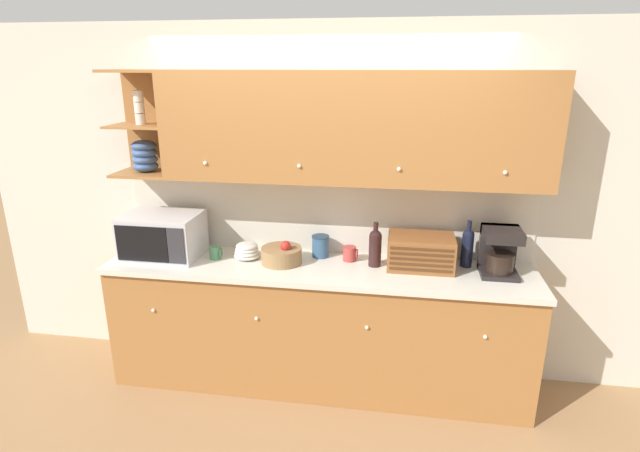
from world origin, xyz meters
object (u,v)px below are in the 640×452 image
mug (215,252)px  fruit_basket (282,255)px  bowl_stack_on_counter (247,251)px  mug_blue_second (350,254)px  microwave (163,235)px  second_wine_bottle (375,246)px  wine_bottle (467,246)px  coffee_maker (500,251)px  bread_box (421,252)px  storage_canister (320,246)px

mug → fruit_basket: (0.50, -0.00, 0.01)m
bowl_stack_on_counter → mug_blue_second: 0.75m
microwave → second_wine_bottle: microwave is taller
mug → bowl_stack_on_counter: bowl_stack_on_counter is taller
second_wine_bottle → wine_bottle: wine_bottle is taller
second_wine_bottle → coffee_maker: coffee_maker is taller
wine_bottle → bowl_stack_on_counter: bearing=-176.4°
coffee_maker → bowl_stack_on_counter: bearing=-179.7°
mug → second_wine_bottle: 1.16m
mug → second_wine_bottle: bearing=2.5°
microwave → wine_bottle: bearing=4.0°
mug_blue_second → wine_bottle: 0.82m
fruit_basket → coffee_maker: coffee_maker is taller
mug_blue_second → bread_box: size_ratio=0.24×
bowl_stack_on_counter → bread_box: (1.25, 0.03, 0.06)m
storage_canister → second_wine_bottle: (0.41, -0.11, 0.07)m
microwave → coffee_maker: coffee_maker is taller
mug → mug_blue_second: bearing=6.9°
mug_blue_second → wine_bottle: bearing=1.7°
microwave → second_wine_bottle: size_ratio=1.70×
mug → bread_box: (1.47, 0.07, 0.07)m
fruit_basket → storage_canister: bearing=33.0°
coffee_maker → wine_bottle: bearing=155.2°
storage_canister → mug_blue_second: bearing=-11.3°
mug_blue_second → bread_box: bearing=-5.6°
fruit_basket → second_wine_bottle: second_wine_bottle is taller
bowl_stack_on_counter → coffee_maker: (1.76, 0.01, 0.11)m
bowl_stack_on_counter → second_wine_bottle: second_wine_bottle is taller
storage_canister → mug_blue_second: (0.22, -0.04, -0.03)m
storage_canister → bread_box: size_ratio=0.35×
fruit_basket → second_wine_bottle: 0.67m
mug → fruit_basket: 0.50m
coffee_maker → storage_canister: bearing=174.9°
mug_blue_second → coffee_maker: bearing=-3.8°
microwave → second_wine_bottle: (1.55, 0.06, -0.02)m
mug → mug_blue_second: (0.97, 0.12, 0.01)m
microwave → fruit_basket: microwave is taller
bowl_stack_on_counter → microwave: bearing=-175.2°
mug → bowl_stack_on_counter: size_ratio=0.49×
fruit_basket → storage_canister: 0.30m
mug → second_wine_bottle: size_ratio=0.29×
microwave → bowl_stack_on_counter: bearing=4.8°
bowl_stack_on_counter → second_wine_bottle: size_ratio=0.60×
wine_bottle → coffee_maker: bearing=-24.8°
microwave → mug: 0.41m
bowl_stack_on_counter → bread_box: 1.25m
bowl_stack_on_counter → second_wine_bottle: 0.94m
microwave → coffee_maker: 2.39m
fruit_basket → coffee_maker: (1.49, 0.05, 0.10)m
mug → coffee_maker: (1.99, 0.05, 0.11)m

